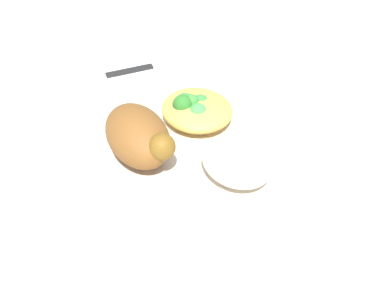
{
  "coord_description": "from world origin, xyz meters",
  "views": [
    {
      "loc": [
        0.43,
        -0.23,
        0.44
      ],
      "look_at": [
        0.0,
        0.0,
        0.02
      ],
      "focal_mm": 46.09,
      "sensor_mm": 36.0,
      "label": 1
    }
  ],
  "objects_px": {
    "knife": "(152,66)",
    "roasted_chicken": "(139,136)",
    "plate": "(192,154)",
    "fork": "(149,86)",
    "mac_cheese_with_broccoli": "(196,109)",
    "rice_pile": "(237,160)"
  },
  "relations": [
    {
      "from": "plate",
      "to": "fork",
      "type": "bearing_deg",
      "value": 173.48
    },
    {
      "from": "plate",
      "to": "knife",
      "type": "xyz_separation_m",
      "value": [
        -0.24,
        0.05,
        -0.0
      ]
    },
    {
      "from": "plate",
      "to": "rice_pile",
      "type": "relative_size",
      "value": 3.05
    },
    {
      "from": "roasted_chicken",
      "to": "mac_cheese_with_broccoli",
      "type": "bearing_deg",
      "value": 110.55
    },
    {
      "from": "plate",
      "to": "roasted_chicken",
      "type": "xyz_separation_m",
      "value": [
        -0.02,
        -0.06,
        0.04
      ]
    },
    {
      "from": "plate",
      "to": "rice_pile",
      "type": "bearing_deg",
      "value": 24.68
    },
    {
      "from": "knife",
      "to": "roasted_chicken",
      "type": "bearing_deg",
      "value": -27.93
    },
    {
      "from": "plate",
      "to": "knife",
      "type": "distance_m",
      "value": 0.24
    },
    {
      "from": "mac_cheese_with_broccoli",
      "to": "knife",
      "type": "height_order",
      "value": "mac_cheese_with_broccoli"
    },
    {
      "from": "fork",
      "to": "mac_cheese_with_broccoli",
      "type": "bearing_deg",
      "value": 7.46
    },
    {
      "from": "roasted_chicken",
      "to": "fork",
      "type": "height_order",
      "value": "roasted_chicken"
    },
    {
      "from": "roasted_chicken",
      "to": "rice_pile",
      "type": "bearing_deg",
      "value": 48.47
    },
    {
      "from": "knife",
      "to": "rice_pile",
      "type": "bearing_deg",
      "value": -3.89
    },
    {
      "from": "mac_cheese_with_broccoli",
      "to": "knife",
      "type": "xyz_separation_m",
      "value": [
        -0.18,
        0.01,
        -0.03
      ]
    },
    {
      "from": "plate",
      "to": "roasted_chicken",
      "type": "distance_m",
      "value": 0.08
    },
    {
      "from": "rice_pile",
      "to": "knife",
      "type": "relative_size",
      "value": 0.52
    },
    {
      "from": "plate",
      "to": "fork",
      "type": "distance_m",
      "value": 0.18
    },
    {
      "from": "rice_pile",
      "to": "mac_cheese_with_broccoli",
      "type": "height_order",
      "value": "mac_cheese_with_broccoli"
    },
    {
      "from": "roasted_chicken",
      "to": "knife",
      "type": "relative_size",
      "value": 0.64
    },
    {
      "from": "mac_cheese_with_broccoli",
      "to": "fork",
      "type": "bearing_deg",
      "value": -172.54
    },
    {
      "from": "plate",
      "to": "fork",
      "type": "xyz_separation_m",
      "value": [
        -0.18,
        0.02,
        -0.0
      ]
    },
    {
      "from": "plate",
      "to": "mac_cheese_with_broccoli",
      "type": "height_order",
      "value": "mac_cheese_with_broccoli"
    }
  ]
}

